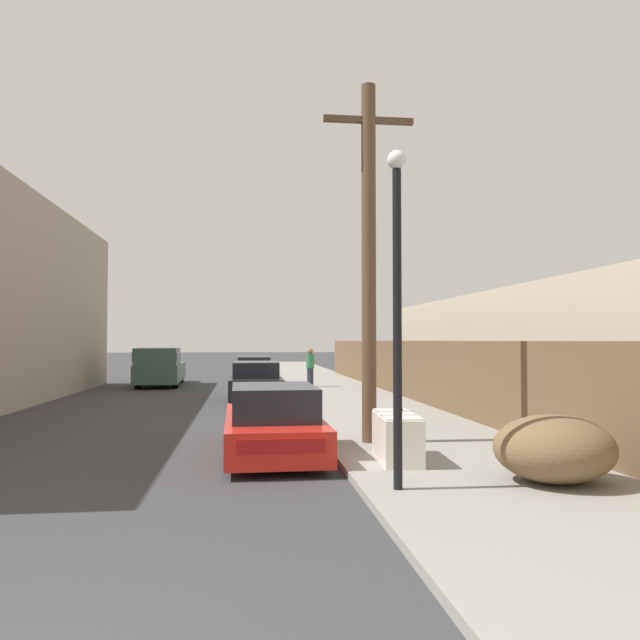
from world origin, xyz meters
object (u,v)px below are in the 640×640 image
at_px(pickup_truck, 160,367).
at_px(utility_pole, 369,256).
at_px(parked_sports_car_red, 273,423).
at_px(discarded_fridge, 397,437).
at_px(car_parked_mid, 255,382).
at_px(street_lamp, 397,290).
at_px(brush_pile, 554,448).
at_px(pedestrian, 310,367).
at_px(car_parked_far, 254,372).

bearing_deg(pickup_truck, utility_pole, 107.94).
bearing_deg(parked_sports_car_red, discarded_fridge, -36.01).
height_order(car_parked_mid, street_lamp, street_lamp).
height_order(street_lamp, brush_pile, street_lamp).
height_order(pickup_truck, street_lamp, street_lamp).
xyz_separation_m(pickup_truck, brush_pile, (8.18, -21.09, -0.30)).
relative_size(parked_sports_car_red, brush_pile, 2.76).
distance_m(car_parked_mid, pedestrian, 5.36).
bearing_deg(pickup_truck, car_parked_mid, 117.91).
distance_m(parked_sports_car_red, street_lamp, 4.29).
height_order(parked_sports_car_red, utility_pole, utility_pole).
bearing_deg(brush_pile, utility_pole, 117.02).
bearing_deg(car_parked_mid, utility_pole, -78.29).
bearing_deg(car_parked_mid, street_lamp, -82.99).
distance_m(parked_sports_car_red, car_parked_mid, 10.45).
bearing_deg(brush_pile, discarded_fridge, 134.46).
bearing_deg(brush_pile, pickup_truck, 111.20).
relative_size(street_lamp, pedestrian, 2.77).
xyz_separation_m(pickup_truck, street_lamp, (5.92, -21.23, 1.88)).
xyz_separation_m(car_parked_far, street_lamp, (1.59, -21.34, 2.14)).
xyz_separation_m(street_lamp, brush_pile, (2.26, 0.14, -2.18)).
relative_size(discarded_fridge, parked_sports_car_red, 0.36).
distance_m(discarded_fridge, pickup_truck, 20.30).
xyz_separation_m(car_parked_mid, pickup_truck, (-4.26, 7.42, 0.25)).
bearing_deg(utility_pole, pickup_truck, 109.90).
height_order(parked_sports_car_red, brush_pile, parked_sports_car_red).
relative_size(discarded_fridge, street_lamp, 0.36).
distance_m(car_parked_mid, car_parked_far, 7.53).
distance_m(parked_sports_car_red, brush_pile, 4.97).
height_order(utility_pole, street_lamp, utility_pole).
xyz_separation_m(brush_pile, pedestrian, (-1.49, 18.44, 0.37)).
bearing_deg(street_lamp, pickup_truck, 105.58).
height_order(car_parked_mid, utility_pole, utility_pole).
distance_m(car_parked_far, pedestrian, 3.65).
xyz_separation_m(discarded_fridge, pickup_truck, (-6.39, 19.27, 0.38)).
height_order(utility_pole, pedestrian, utility_pole).
bearing_deg(pickup_truck, brush_pile, 109.24).
distance_m(car_parked_mid, street_lamp, 14.07).
height_order(car_parked_far, pedestrian, pedestrian).
bearing_deg(discarded_fridge, street_lamp, -99.36).
xyz_separation_m(parked_sports_car_red, pedestrian, (2.28, 15.21, 0.38)).
xyz_separation_m(discarded_fridge, pedestrian, (0.30, 16.61, 0.45)).
distance_m(discarded_fridge, car_parked_far, 19.49).
xyz_separation_m(parked_sports_car_red, brush_pile, (3.78, -3.22, 0.01)).
xyz_separation_m(pickup_truck, utility_pole, (6.30, -17.40, 2.88)).
relative_size(pickup_truck, pedestrian, 3.63).
relative_size(utility_pole, street_lamp, 1.55).
relative_size(car_parked_mid, brush_pile, 2.56).
height_order(car_parked_mid, pickup_truck, pickup_truck).
relative_size(street_lamp, brush_pile, 2.73).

